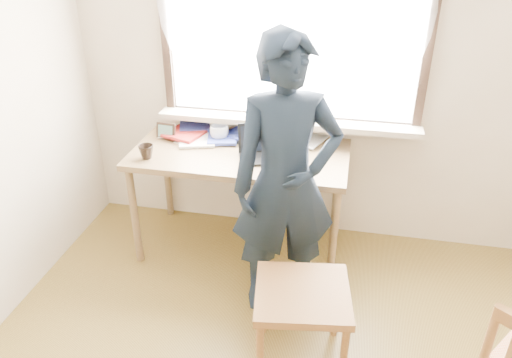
% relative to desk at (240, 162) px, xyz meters
% --- Properties ---
extents(room_shell, '(3.52, 4.02, 2.61)m').
position_rel_desk_xyz_m(room_shell, '(0.46, -1.43, 0.93)').
color(room_shell, beige).
rests_on(room_shell, ground).
extents(desk, '(1.47, 0.74, 0.79)m').
position_rel_desk_xyz_m(desk, '(0.00, 0.00, 0.00)').
color(desk, brown).
rests_on(desk, ground).
extents(laptop, '(0.36, 0.33, 0.21)m').
position_rel_desk_xyz_m(laptop, '(0.16, -0.04, 0.13)').
color(laptop, black).
rests_on(laptop, desk).
extents(mug_white, '(0.15, 0.15, 0.11)m').
position_rel_desk_xyz_m(mug_white, '(-0.19, 0.17, 0.13)').
color(mug_white, white).
rests_on(mug_white, desk).
extents(mug_dark, '(0.13, 0.13, 0.09)m').
position_rel_desk_xyz_m(mug_dark, '(-0.58, -0.22, 0.13)').
color(mug_dark, black).
rests_on(mug_dark, desk).
extents(mouse, '(0.08, 0.06, 0.03)m').
position_rel_desk_xyz_m(mouse, '(0.44, -0.10, 0.10)').
color(mouse, black).
rests_on(mouse, desk).
extents(desk_clutter, '(0.73, 0.51, 0.05)m').
position_rel_desk_xyz_m(desk_clutter, '(-0.31, 0.13, 0.11)').
color(desk_clutter, white).
rests_on(desk_clutter, desk).
extents(book_a, '(0.30, 0.32, 0.02)m').
position_rel_desk_xyz_m(book_a, '(-0.35, 0.20, 0.09)').
color(book_a, white).
rests_on(book_a, desk).
extents(book_b, '(0.28, 0.32, 0.02)m').
position_rel_desk_xyz_m(book_b, '(0.35, 0.29, 0.09)').
color(book_b, white).
rests_on(book_b, desk).
extents(picture_frame, '(0.14, 0.03, 0.11)m').
position_rel_desk_xyz_m(picture_frame, '(-0.57, 0.10, 0.14)').
color(picture_frame, black).
rests_on(picture_frame, desk).
extents(work_chair, '(0.56, 0.54, 0.50)m').
position_rel_desk_xyz_m(work_chair, '(0.56, -0.99, -0.28)').
color(work_chair, brown).
rests_on(work_chair, ground).
extents(person, '(0.74, 0.61, 1.74)m').
position_rel_desk_xyz_m(person, '(0.39, -0.51, 0.16)').
color(person, black).
rests_on(person, ground).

